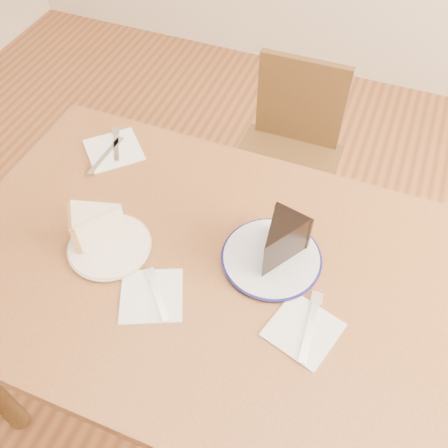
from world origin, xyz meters
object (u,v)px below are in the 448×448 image
(chocolate_cake, at_px, (277,246))
(table, at_px, (203,287))
(plate_cream, at_px, (110,246))
(carrot_cake, at_px, (101,224))
(plate_navy, at_px, (271,258))
(chair_far, at_px, (287,157))

(chocolate_cake, bearing_deg, table, 37.20)
(plate_cream, relative_size, carrot_cake, 1.73)
(plate_cream, distance_m, chocolate_cake, 0.40)
(table, height_order, plate_cream, plate_cream)
(carrot_cake, relative_size, chocolate_cake, 0.86)
(plate_navy, relative_size, chocolate_cake, 1.75)
(chair_far, distance_m, plate_cream, 0.89)
(table, bearing_deg, plate_cream, -170.68)
(chocolate_cake, bearing_deg, carrot_cake, 24.97)
(table, xyz_separation_m, chair_far, (0.01, 0.76, -0.23))
(chair_far, bearing_deg, plate_cream, 73.21)
(chair_far, xyz_separation_m, plate_cream, (-0.23, -0.80, 0.33))
(plate_navy, distance_m, carrot_cake, 0.40)
(chair_far, xyz_separation_m, plate_navy, (0.14, -0.69, 0.33))
(table, height_order, chair_far, chair_far)
(chair_far, xyz_separation_m, carrot_cake, (-0.25, -0.78, 0.38))
(chair_far, relative_size, carrot_cake, 6.96)
(chair_far, bearing_deg, carrot_cake, 71.24)
(chocolate_cake, bearing_deg, plate_navy, 10.88)
(plate_cream, distance_m, plate_navy, 0.38)
(plate_cream, relative_size, chocolate_cake, 1.48)
(table, bearing_deg, chocolate_cake, 24.86)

